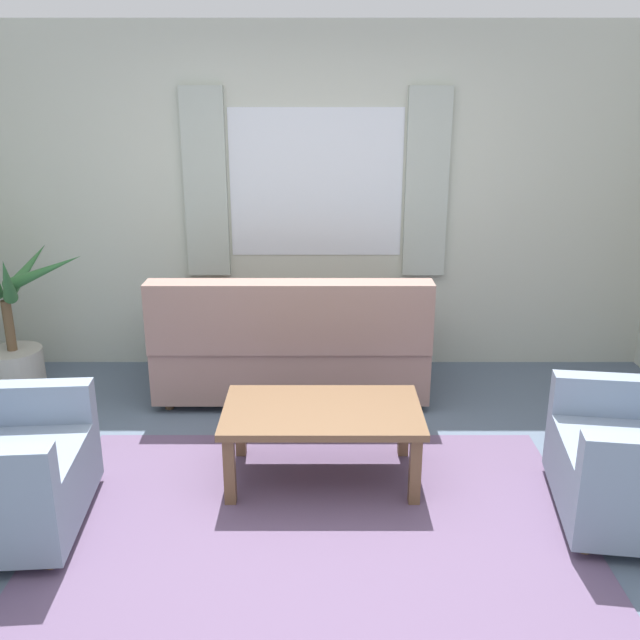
# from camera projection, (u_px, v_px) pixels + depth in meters

# --- Properties ---
(ground_plane) EXTENTS (6.24, 6.24, 0.00)m
(ground_plane) POSITION_uv_depth(u_px,v_px,m) (314.00, 519.00, 3.59)
(ground_plane) COLOR slate
(wall_back) EXTENTS (5.32, 0.12, 2.60)m
(wall_back) POSITION_uv_depth(u_px,v_px,m) (316.00, 202.00, 5.33)
(wall_back) COLOR beige
(wall_back) RESTS_ON ground_plane
(window_with_curtains) EXTENTS (1.98, 0.07, 1.40)m
(window_with_curtains) POSITION_uv_depth(u_px,v_px,m) (316.00, 184.00, 5.20)
(window_with_curtains) COLOR white
(area_rug) EXTENTS (2.74, 1.81, 0.01)m
(area_rug) POSITION_uv_depth(u_px,v_px,m) (314.00, 518.00, 3.58)
(area_rug) COLOR #604C6B
(area_rug) RESTS_ON ground_plane
(couch) EXTENTS (1.90, 0.82, 0.92)m
(couch) POSITION_uv_depth(u_px,v_px,m) (291.00, 347.00, 4.95)
(couch) COLOR gray
(couch) RESTS_ON ground_plane
(coffee_table) EXTENTS (1.10, 0.64, 0.44)m
(coffee_table) POSITION_uv_depth(u_px,v_px,m) (322.00, 418.00, 3.85)
(coffee_table) COLOR brown
(coffee_table) RESTS_ON ground_plane
(potted_plant) EXTENTS (1.18, 1.07, 1.19)m
(potted_plant) POSITION_uv_depth(u_px,v_px,m) (9.00, 331.00, 5.02)
(potted_plant) COLOR #B7B2A8
(potted_plant) RESTS_ON ground_plane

